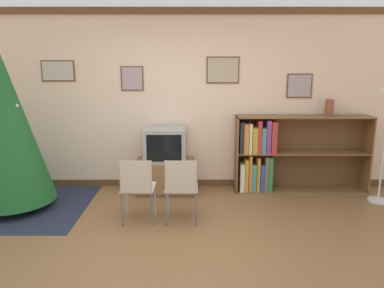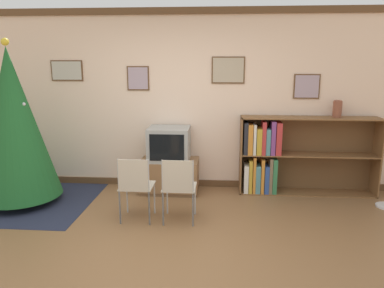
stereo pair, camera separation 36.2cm
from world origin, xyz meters
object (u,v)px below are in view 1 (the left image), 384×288
Objects in this scene: television at (165,144)px; vase at (329,107)px; folding_chair_left at (137,186)px; folding_chair_right at (181,186)px; bookshelf at (275,154)px; tv_console at (166,176)px; christmas_tree at (6,126)px.

vase is (2.43, 0.14, 0.53)m from television.
folding_chair_left is 0.53m from folding_chair_right.
vase is at bearing 29.89° from folding_chair_right.
television reaches higher than folding_chair_left.
bookshelf reaches higher than folding_chair_left.
television reaches higher than tv_console.
folding_chair_right is (0.26, -1.11, 0.22)m from tv_console.
christmas_tree is at bearing -163.57° from television.
tv_console is 1.16m from folding_chair_right.
television is 0.73× the size of folding_chair_left.
television is at bearing 76.59° from folding_chair_left.
christmas_tree reaches higher than vase.
bookshelf is (1.65, 0.10, 0.31)m from tv_console.
vase is (2.69, 1.24, 0.80)m from folding_chair_left.
folding_chair_right is (2.29, -0.51, -0.64)m from christmas_tree.
bookshelf reaches higher than folding_chair_right.
bookshelf is at bearing 32.14° from folding_chair_left.
tv_console is 0.49m from television.
vase is (2.43, 0.13, 1.02)m from tv_console.
folding_chair_left is (1.76, -0.51, -0.64)m from christmas_tree.
bookshelf reaches higher than television.
bookshelf is at bearing 40.92° from folding_chair_right.
christmas_tree is 3.70× the size of television.
vase reaches higher than folding_chair_right.
folding_chair_right is at bearing -76.59° from television.
bookshelf is 1.05m from vase.
folding_chair_left is at bearing -16.14° from christmas_tree.
folding_chair_left is at bearing -147.86° from bookshelf.
folding_chair_left is 1.00× the size of folding_chair_right.
bookshelf is at bearing -177.09° from vase.
folding_chair_left is 3.35× the size of vase.
television is at bearing 103.41° from folding_chair_right.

